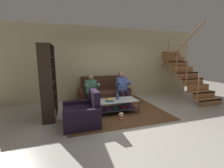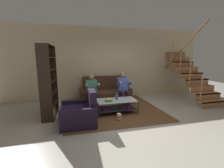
# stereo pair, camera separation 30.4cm
# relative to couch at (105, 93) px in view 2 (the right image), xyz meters

# --- Properties ---
(ground) EXTENTS (16.80, 16.80, 0.00)m
(ground) POSITION_rel_couch_xyz_m (0.22, -1.96, -0.30)
(ground) COLOR #AEAA9D
(back_partition) EXTENTS (8.40, 0.12, 2.90)m
(back_partition) POSITION_rel_couch_xyz_m (0.22, 0.50, 1.15)
(back_partition) COLOR tan
(back_partition) RESTS_ON ground
(staircase_run) EXTENTS (1.06, 2.54, 2.87)m
(staircase_run) POSITION_rel_couch_xyz_m (3.40, -0.59, 0.80)
(staircase_run) COLOR #B17548
(staircase_run) RESTS_ON ground
(couch) EXTENTS (1.93, 0.91, 0.95)m
(couch) POSITION_rel_couch_xyz_m (0.00, 0.00, 0.00)
(couch) COLOR #4D2D20
(couch) RESTS_ON ground
(person_seated_left) EXTENTS (0.50, 0.58, 1.12)m
(person_seated_left) POSITION_rel_couch_xyz_m (-0.59, -0.55, 0.31)
(person_seated_left) COLOR #2A2F2F
(person_seated_left) RESTS_ON ground
(person_seated_right) EXTENTS (0.50, 0.58, 1.17)m
(person_seated_right) POSITION_rel_couch_xyz_m (0.59, -0.55, 0.33)
(person_seated_right) COLOR #2E2231
(person_seated_right) RESTS_ON ground
(coffee_table) EXTENTS (1.22, 0.63, 0.41)m
(coffee_table) POSITION_rel_couch_xyz_m (0.07, -1.42, -0.03)
(coffee_table) COLOR #B8C0C1
(coffee_table) RESTS_ON ground
(area_rug) EXTENTS (3.00, 3.35, 0.01)m
(area_rug) POSITION_rel_couch_xyz_m (0.03, -0.84, -0.29)
(area_rug) COLOR brown
(area_rug) RESTS_ON ground
(vase) EXTENTS (0.09, 0.09, 0.22)m
(vase) POSITION_rel_couch_xyz_m (0.08, -1.39, 0.21)
(vase) COLOR #384F8A
(vase) RESTS_ON coffee_table
(book_stack) EXTENTS (0.24, 0.19, 0.08)m
(book_stack) POSITION_rel_couch_xyz_m (-0.19, -1.49, 0.15)
(book_stack) COLOR #2B5AAF
(book_stack) RESTS_ON coffee_table
(bookshelf) EXTENTS (0.34, 1.11, 2.04)m
(bookshelf) POSITION_rel_couch_xyz_m (-1.92, -1.19, 0.56)
(bookshelf) COLOR black
(bookshelf) RESTS_ON ground
(armchair) EXTENTS (0.87, 0.92, 0.88)m
(armchair) POSITION_rel_couch_xyz_m (-1.06, -1.94, -0.02)
(armchair) COLOR black
(armchair) RESTS_ON ground
(popcorn_tub) EXTENTS (0.13, 0.13, 0.20)m
(popcorn_tub) POSITION_rel_couch_xyz_m (-0.02, -1.97, -0.20)
(popcorn_tub) COLOR red
(popcorn_tub) RESTS_ON ground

